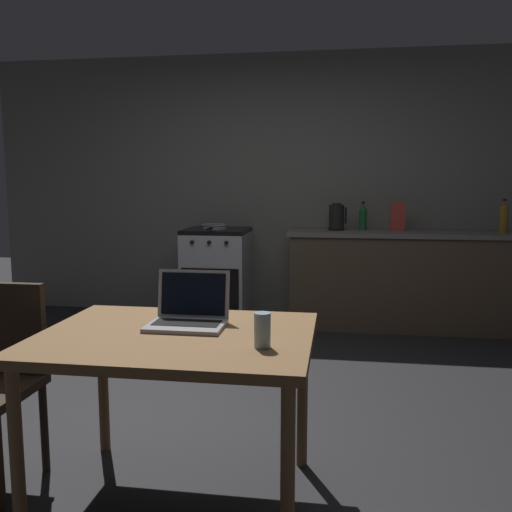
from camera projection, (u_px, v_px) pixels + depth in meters
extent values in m
plane|color=black|center=(223.00, 416.00, 3.14)|extent=(12.00, 12.00, 0.00)
cube|color=slate|center=(306.00, 187.00, 5.41)|extent=(6.40, 0.10, 2.58)
cube|color=#4C3D2D|center=(406.00, 281.00, 5.04)|extent=(2.10, 0.60, 0.85)
cube|color=#66605B|center=(408.00, 233.00, 4.98)|extent=(2.16, 0.64, 0.04)
cube|color=#B7BABF|center=(217.00, 276.00, 5.31)|extent=(0.60, 0.60, 0.85)
cube|color=black|center=(217.00, 231.00, 5.25)|extent=(0.60, 0.60, 0.04)
cube|color=black|center=(210.00, 290.00, 5.02)|extent=(0.54, 0.01, 0.39)
cylinder|color=black|center=(192.00, 242.00, 4.98)|extent=(0.04, 0.02, 0.04)
cylinder|color=black|center=(209.00, 243.00, 4.95)|extent=(0.04, 0.02, 0.04)
cylinder|color=black|center=(226.00, 243.00, 4.93)|extent=(0.04, 0.02, 0.04)
cube|color=brown|center=(176.00, 338.00, 2.22)|extent=(1.11, 0.86, 0.04)
cylinder|color=brown|center=(17.00, 457.00, 1.98)|extent=(0.05, 0.05, 0.69)
cylinder|color=brown|center=(288.00, 479.00, 1.83)|extent=(0.05, 0.05, 0.69)
cylinder|color=brown|center=(103.00, 384.00, 2.70)|extent=(0.05, 0.05, 0.69)
cylinder|color=brown|center=(302.00, 396.00, 2.55)|extent=(0.05, 0.05, 0.69)
cube|color=#2D2116|center=(6.00, 328.00, 2.49)|extent=(0.38, 0.04, 0.42)
cylinder|color=#2D2116|center=(44.00, 427.00, 2.52)|extent=(0.04, 0.04, 0.42)
cube|color=#99999E|center=(186.00, 326.00, 2.29)|extent=(0.32, 0.22, 0.02)
cube|color=black|center=(187.00, 323.00, 2.30)|extent=(0.28, 0.12, 0.00)
cube|color=#99999E|center=(194.00, 294.00, 2.40)|extent=(0.32, 0.04, 0.21)
cube|color=black|center=(193.00, 294.00, 2.39)|extent=(0.29, 0.03, 0.18)
cylinder|color=black|center=(336.00, 229.00, 5.08)|extent=(0.15, 0.15, 0.02)
cylinder|color=black|center=(336.00, 217.00, 5.06)|extent=(0.14, 0.14, 0.22)
cylinder|color=black|center=(337.00, 204.00, 5.04)|extent=(0.08, 0.08, 0.02)
cube|color=black|center=(346.00, 215.00, 5.05)|extent=(0.02, 0.02, 0.15)
cylinder|color=#8C601E|center=(504.00, 220.00, 4.80)|extent=(0.08, 0.08, 0.22)
cone|color=#8C601E|center=(505.00, 205.00, 4.78)|extent=(0.08, 0.08, 0.06)
cylinder|color=black|center=(505.00, 200.00, 4.77)|extent=(0.03, 0.03, 0.02)
cylinder|color=gray|center=(215.00, 228.00, 5.23)|extent=(0.25, 0.25, 0.01)
torus|color=gray|center=(215.00, 225.00, 5.23)|extent=(0.26, 0.26, 0.02)
cylinder|color=black|center=(209.00, 229.00, 5.02)|extent=(0.02, 0.18, 0.02)
cylinder|color=#99B7C6|center=(262.00, 330.00, 2.01)|extent=(0.06, 0.06, 0.13)
cube|color=#B2382D|center=(398.00, 217.00, 5.00)|extent=(0.13, 0.05, 0.26)
cylinder|color=#19592D|center=(363.00, 220.00, 5.11)|extent=(0.07, 0.07, 0.18)
cone|color=#19592D|center=(363.00, 207.00, 5.09)|extent=(0.07, 0.07, 0.06)
cylinder|color=black|center=(363.00, 203.00, 5.08)|extent=(0.03, 0.03, 0.02)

